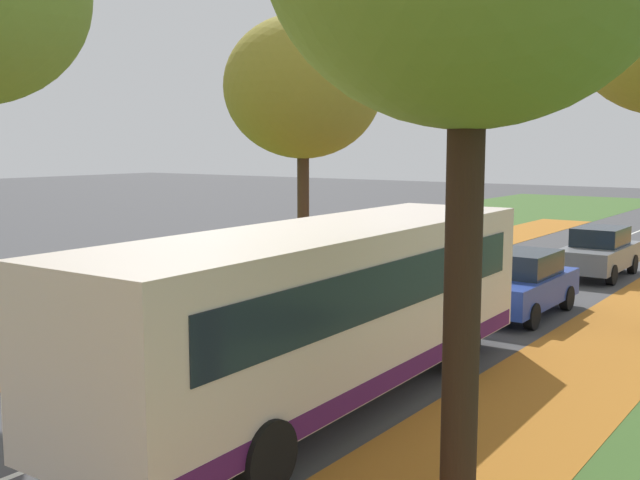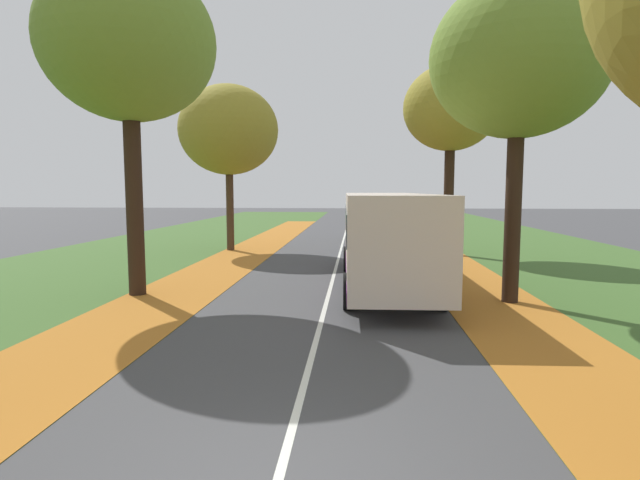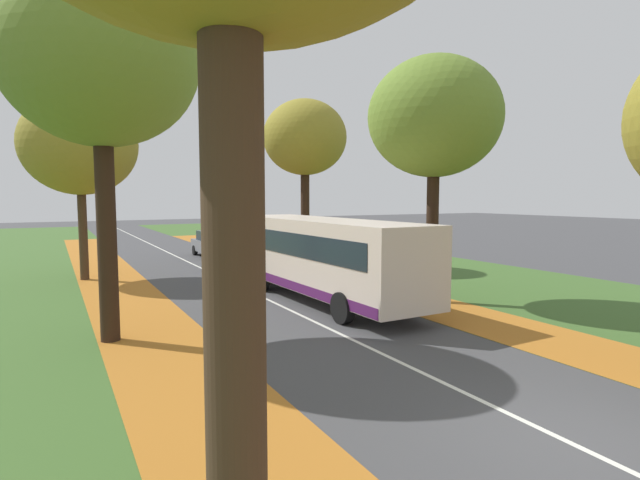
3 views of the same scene
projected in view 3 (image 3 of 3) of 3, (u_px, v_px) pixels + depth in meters
ground_plane at (572, 444)px, 7.68m from camera, size 160.00×160.00×0.00m
leaf_litter_left at (129, 303)px, 17.77m from camera, size 2.80×60.00×0.00m
grass_verge_right at (362, 261)px, 29.57m from camera, size 12.00×90.00×0.01m
leaf_litter_right at (349, 282)px, 22.13m from camera, size 2.80×60.00×0.00m
road_centre_line at (209, 272)px, 25.21m from camera, size 0.12×80.00×0.01m
tree_left_near at (100, 61)px, 12.53m from camera, size 4.90×4.90×9.47m
tree_left_mid at (79, 145)px, 22.27m from camera, size 5.00×5.00×8.37m
tree_right_near at (434, 118)px, 17.50m from camera, size 4.68×4.68×8.69m
tree_right_mid at (305, 138)px, 26.64m from camera, size 4.47×4.47×8.97m
bus at (323, 254)px, 18.14m from camera, size 2.85×10.46×2.98m
car_blue_lead at (250, 255)px, 25.51m from camera, size 1.79×4.20×1.62m
car_grey_following at (212, 244)px, 31.57m from camera, size 1.80×4.21×1.62m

